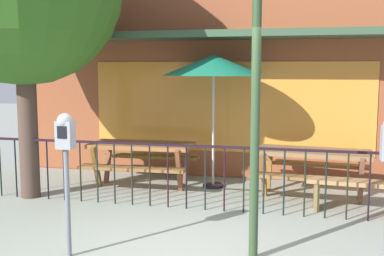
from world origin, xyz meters
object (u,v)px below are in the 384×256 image
patio_umbrella (214,66)px  street_lamp (257,12)px  picnic_table_left (142,152)px  parking_meter_near (66,147)px  picnic_table_right (313,160)px  patio_bench (357,189)px

patio_umbrella → street_lamp: size_ratio=0.57×
picnic_table_left → patio_umbrella: (1.22, 0.27, 1.51)m
parking_meter_near → street_lamp: bearing=11.6°
picnic_table_left → picnic_table_right: (2.91, -0.04, 0.00)m
picnic_table_right → parking_meter_near: size_ratio=1.20×
picnic_table_right → patio_umbrella: size_ratio=0.83×
patio_bench → parking_meter_near: bearing=-143.7°
picnic_table_right → patio_bench: 0.98m
patio_bench → street_lamp: 3.30m
patio_umbrella → parking_meter_near: size_ratio=1.44×
picnic_table_right → patio_umbrella: (-1.69, 0.30, 1.51)m
street_lamp → picnic_table_right: bearing=76.3°
picnic_table_right → picnic_table_left: bearing=179.3°
parking_meter_near → picnic_table_left: bearing=94.5°
picnic_table_right → street_lamp: bearing=-103.7°
picnic_table_left → picnic_table_right: same height
picnic_table_right → patio_bench: (0.61, -0.72, -0.26)m
picnic_table_left → parking_meter_near: bearing=-85.5°
picnic_table_left → picnic_table_right: 2.91m
picnic_table_right → parking_meter_near: bearing=-130.4°
patio_umbrella → parking_meter_near: bearing=-105.9°
patio_umbrella → patio_bench: patio_umbrella is taller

